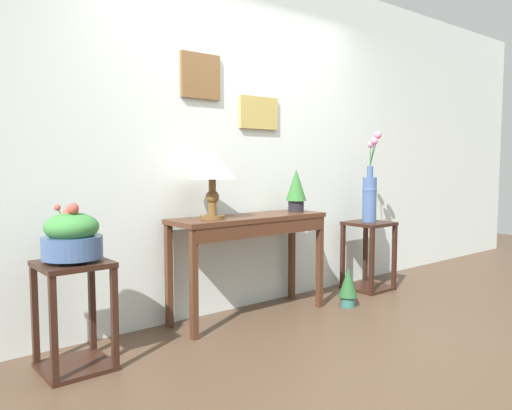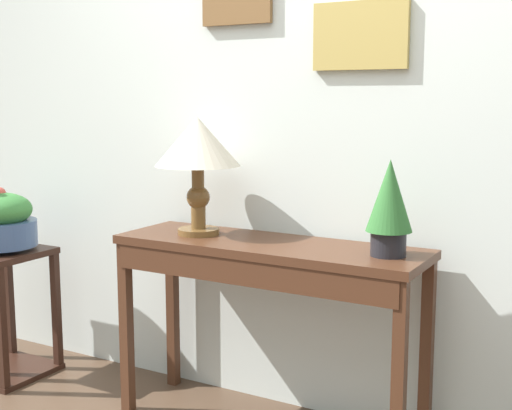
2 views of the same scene
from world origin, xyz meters
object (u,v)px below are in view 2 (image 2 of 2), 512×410
console_table (266,271)px  potted_plant_on_console (389,204)px  pedestal_stand_left (6,313)px  planter_bowl_wide_left (1,221)px  table_lamp (198,148)px

console_table → potted_plant_on_console: bearing=3.0°
pedestal_stand_left → planter_bowl_wide_left: planter_bowl_wide_left is taller
table_lamp → console_table: bearing=-4.0°
table_lamp → potted_plant_on_console: size_ratio=1.40×
potted_plant_on_console → console_table: bearing=-177.0°
table_lamp → planter_bowl_wide_left: (-1.05, -0.14, -0.38)m
pedestal_stand_left → potted_plant_on_console: bearing=4.3°
potted_plant_on_console → table_lamp: bearing=-179.8°
potted_plant_on_console → pedestal_stand_left: 2.00m
console_table → potted_plant_on_console: 0.58m
console_table → potted_plant_on_console: potted_plant_on_console is taller
console_table → planter_bowl_wide_left: bearing=-175.3°
potted_plant_on_console → planter_bowl_wide_left: 1.90m
table_lamp → planter_bowl_wide_left: 1.13m
console_table → potted_plant_on_console: (0.49, 0.03, 0.31)m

